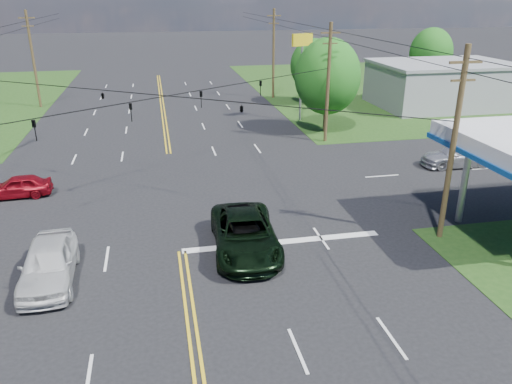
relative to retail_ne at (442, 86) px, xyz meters
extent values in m
plane|color=black|center=(-30.00, -20.00, -2.20)|extent=(280.00, 280.00, 0.00)
cube|color=#1B3B13|center=(5.00, 12.00, -2.20)|extent=(46.00, 48.00, 0.03)
cube|color=silver|center=(-25.00, -28.00, -2.20)|extent=(10.00, 0.50, 0.02)
cube|color=gray|center=(0.00, 0.00, 0.00)|extent=(14.00, 10.00, 4.40)
cylinder|color=#A5A5AA|center=(-15.00, -27.50, 0.12)|extent=(0.36, 0.36, 4.65)
cylinder|color=#40311B|center=(-17.00, -29.00, 2.55)|extent=(0.28, 0.28, 9.50)
cube|color=#40311B|center=(-17.00, -29.00, 6.50)|extent=(1.60, 0.12, 0.12)
cube|color=#40311B|center=(-17.00, -29.00, 5.70)|extent=(1.20, 0.10, 0.10)
cylinder|color=#40311B|center=(-17.00, -11.00, 2.55)|extent=(0.28, 0.28, 9.50)
cube|color=#40311B|center=(-17.00, -11.00, 6.50)|extent=(1.60, 0.12, 0.12)
cube|color=#40311B|center=(-17.00, -11.00, 5.70)|extent=(1.20, 0.10, 0.10)
cylinder|color=#40311B|center=(-43.00, 8.00, 2.80)|extent=(0.28, 0.28, 10.00)
cube|color=#40311B|center=(-43.00, 8.00, 7.00)|extent=(1.60, 0.12, 0.12)
cube|color=#40311B|center=(-43.00, 8.00, 6.20)|extent=(1.20, 0.10, 0.10)
cylinder|color=#40311B|center=(-17.00, 8.00, 2.80)|extent=(0.28, 0.28, 10.00)
cube|color=#40311B|center=(-17.00, 8.00, 7.00)|extent=(1.60, 0.12, 0.12)
cube|color=#40311B|center=(-17.00, 8.00, 6.20)|extent=(1.20, 0.10, 0.10)
imported|color=black|center=(-36.50, -24.50, 3.22)|extent=(0.17, 0.21, 1.05)
imported|color=black|center=(-32.08, -21.44, 3.22)|extent=(0.17, 0.21, 1.05)
imported|color=black|center=(-27.92, -18.56, 3.22)|extent=(0.17, 0.21, 1.05)
imported|color=black|center=(-23.50, -15.50, 3.22)|extent=(0.17, 0.21, 1.05)
imported|color=black|center=(-33.90, -17.30, 3.50)|extent=(1.24, 0.26, 0.50)
imported|color=black|center=(-26.10, -22.70, 3.50)|extent=(1.24, 0.26, 0.50)
cylinder|color=black|center=(-17.00, -22.00, 6.70)|extent=(0.04, 100.00, 0.04)
cylinder|color=black|center=(-17.00, -22.00, 6.10)|extent=(0.04, 100.00, 0.04)
cylinder|color=#40311B|center=(-16.00, -8.00, -0.55)|extent=(0.36, 0.36, 3.30)
ellipsoid|color=#1A4F15|center=(-16.00, -8.00, 2.67)|extent=(5.70, 5.70, 6.60)
cylinder|color=#40311B|center=(-13.50, 4.00, -0.77)|extent=(0.36, 0.36, 2.86)
ellipsoid|color=#1A4F15|center=(-13.50, 4.00, 2.03)|extent=(4.94, 4.94, 5.72)
cylinder|color=#40311B|center=(4.00, 10.00, -0.66)|extent=(0.36, 0.36, 3.08)
ellipsoid|color=#1A4F15|center=(4.00, 10.00, 2.35)|extent=(5.32, 5.32, 6.16)
imported|color=black|center=(-27.00, -28.50, -1.30)|extent=(3.36, 6.62, 1.79)
imported|color=black|center=(-27.00, -28.50, -1.49)|extent=(2.46, 5.09, 1.43)
imported|color=silver|center=(-35.69, -29.55, -1.30)|extent=(2.30, 5.36, 1.80)
imported|color=maroon|center=(-39.30, -19.00, -1.53)|extent=(4.03, 1.83, 1.34)
imported|color=#BABABF|center=(-9.80, -19.00, -1.44)|extent=(5.33, 2.33, 1.53)
cylinder|color=#A5A5AA|center=(-17.00, -3.40, 1.88)|extent=(0.20, 0.20, 8.15)
cube|color=gold|center=(-17.00, -3.40, 5.35)|extent=(2.18, 1.05, 1.12)
camera|label=1|loc=(-30.72, -49.47, 9.38)|focal=35.00mm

